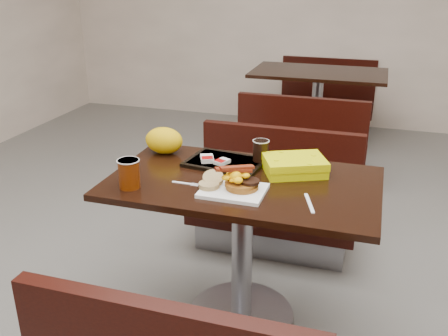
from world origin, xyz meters
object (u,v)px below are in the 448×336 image
(paper_bag, at_px, (164,140))
(knife, at_px, (309,203))
(coffee_cup_far, at_px, (261,151))
(clamshell, at_px, (294,165))
(table_far, at_px, (316,111))
(bench_far_s, at_px, (304,135))
(table_near, at_px, (242,252))
(bench_near_n, at_px, (273,195))
(tray, at_px, (225,162))
(hashbrown_sleeve_left, at_px, (207,159))
(coffee_cup_near, at_px, (129,174))
(hashbrown_sleeve_right, at_px, (222,162))
(pancake_stack, at_px, (242,185))
(bench_far_n, at_px, (325,96))
(platter, at_px, (233,191))
(fork, at_px, (182,183))

(paper_bag, bearing_deg, knife, -24.82)
(coffee_cup_far, relative_size, clamshell, 0.37)
(table_far, xyz_separation_m, bench_far_s, (0.00, -0.70, -0.02))
(table_near, bearing_deg, clamshell, 37.00)
(table_near, xyz_separation_m, bench_near_n, (0.00, 0.70, -0.02))
(tray, xyz_separation_m, hashbrown_sleeve_left, (-0.08, -0.03, 0.02))
(tray, bearing_deg, bench_far_s, 93.02)
(bench_near_n, relative_size, coffee_cup_far, 9.77)
(hashbrown_sleeve_left, bearing_deg, coffee_cup_far, -6.98)
(coffee_cup_near, distance_m, hashbrown_sleeve_right, 0.46)
(knife, height_order, hashbrown_sleeve_left, hashbrown_sleeve_left)
(tray, distance_m, coffee_cup_far, 0.18)
(pancake_stack, height_order, hashbrown_sleeve_left, pancake_stack)
(knife, bearing_deg, table_near, -133.31)
(bench_far_s, xyz_separation_m, hashbrown_sleeve_right, (-0.14, -1.78, 0.42))
(table_near, bearing_deg, tray, 129.46)
(hashbrown_sleeve_right, xyz_separation_m, paper_bag, (-0.34, 0.09, 0.04))
(knife, distance_m, hashbrown_sleeve_right, 0.53)
(hashbrown_sleeve_left, relative_size, clamshell, 0.30)
(bench_far_n, height_order, hashbrown_sleeve_right, hashbrown_sleeve_right)
(platter, height_order, tray, tray)
(table_far, relative_size, knife, 6.86)
(knife, height_order, tray, tray)
(bench_far_s, height_order, knife, knife)
(hashbrown_sleeve_right, bearing_deg, coffee_cup_near, -109.07)
(table_near, xyz_separation_m, knife, (0.32, -0.15, 0.38))
(table_far, xyz_separation_m, pancake_stack, (0.03, -2.72, 0.41))
(table_near, relative_size, bench_far_s, 1.20)
(table_far, bearing_deg, tray, -93.18)
(bench_far_s, relative_size, coffee_cup_far, 9.77)
(knife, bearing_deg, hashbrown_sleeve_right, -138.93)
(bench_far_n, bearing_deg, coffee_cup_far, -89.49)
(hashbrown_sleeve_left, height_order, coffee_cup_far, coffee_cup_far)
(table_far, height_order, bench_far_n, table_far)
(platter, bearing_deg, fork, 174.48)
(platter, xyz_separation_m, hashbrown_sleeve_left, (-0.21, 0.28, 0.02))
(table_near, xyz_separation_m, table_far, (0.00, 2.60, 0.00))
(hashbrown_sleeve_right, relative_size, coffee_cup_far, 0.68)
(tray, bearing_deg, table_far, 94.30)
(bench_near_n, distance_m, platter, 0.93)
(bench_far_n, relative_size, clamshell, 3.65)
(table_near, relative_size, bench_far_n, 1.20)
(knife, height_order, hashbrown_sleeve_right, hashbrown_sleeve_right)
(platter, bearing_deg, bench_far_n, 90.18)
(bench_near_n, xyz_separation_m, tray, (-0.14, -0.54, 0.40))
(knife, bearing_deg, bench_near_n, -177.51)
(coffee_cup_far, bearing_deg, platter, -95.29)
(bench_far_s, height_order, tray, tray)
(platter, bearing_deg, table_near, 87.96)
(coffee_cup_near, distance_m, paper_bag, 0.44)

